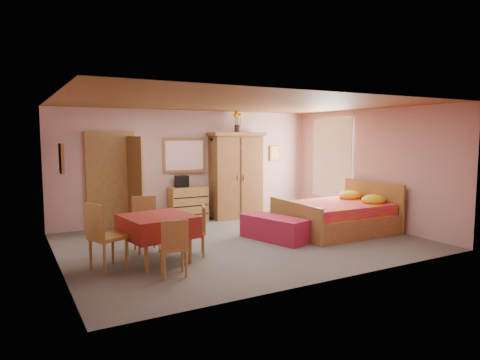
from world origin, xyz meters
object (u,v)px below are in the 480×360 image
floor_lamp (213,179)px  chair_south (173,247)px  stereo (182,181)px  bed (336,208)px  sunflower_vase (237,122)px  wardrobe (236,175)px  bench (274,229)px  chair_north (147,224)px  chair_west (108,236)px  chair_east (194,231)px  chest_of_drawers (188,204)px  wall_mirror (184,155)px  dining_table (158,239)px

floor_lamp → chair_south: floor_lamp is taller
stereo → bed: bearing=-46.2°
sunflower_vase → stereo: bearing=177.7°
wardrobe → bench: wardrobe is taller
wardrobe → chair_north: bearing=-142.4°
chair_west → chair_east: chair_west is taller
chair_north → chair_west: chair_west is taller
chest_of_drawers → stereo: 0.56m
wardrobe → wall_mirror: bearing=170.4°
bed → dining_table: bearing=-175.2°
sunflower_vase → chair_east: bearing=-130.7°
chair_east → chair_west: bearing=113.9°
sunflower_vase → dining_table: 4.46m
stereo → sunflower_vase: size_ratio=0.57×
chair_north → wardrobe: bearing=-142.3°
stereo → floor_lamp: size_ratio=0.15×
stereo → chair_west: 3.64m
stereo → sunflower_vase: bearing=-2.3°
dining_table → chair_east: 0.64m
wardrobe → dining_table: (-2.86, -2.67, -0.67)m
stereo → bench: (0.91, -2.49, -0.73)m
wardrobe → sunflower_vase: 1.30m
bench → stereo: bearing=110.0°
bench → chair_west: bearing=-174.4°
sunflower_vase → chair_south: (-2.95, -3.48, -1.92)m
floor_lamp → chair_north: floor_lamp is taller
chest_of_drawers → wall_mirror: 1.16m
chair_north → chair_east: chair_north is taller
chair_east → stereo: bearing=3.1°
wall_mirror → chair_west: wall_mirror is taller
wall_mirror → chair_south: size_ratio=1.24×
chair_south → chair_west: 1.06m
chair_south → stereo: bearing=78.2°
dining_table → chair_east: (0.64, 0.06, 0.05)m
bench → dining_table: size_ratio=1.33×
bench → chair_north: bearing=169.5°
sunflower_vase → wall_mirror: bearing=170.6°
floor_lamp → chair_east: size_ratio=2.29×
stereo → chair_east: stereo is taller
sunflower_vase → bench: (-0.52, -2.44, -2.11)m
wall_mirror → chair_east: size_ratio=1.23×
wall_mirror → chair_south: 4.20m
bed → sunflower_vase: bearing=112.9°
wall_mirror → chair_south: wall_mirror is taller
sunflower_vase → floor_lamp: bearing=175.7°
stereo → bench: stereo is taller
chair_east → wall_mirror: bearing=1.7°
bench → chair_west: size_ratio=1.33×
chest_of_drawers → wardrobe: 1.39m
stereo → chair_south: (-1.52, -3.54, -0.53)m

